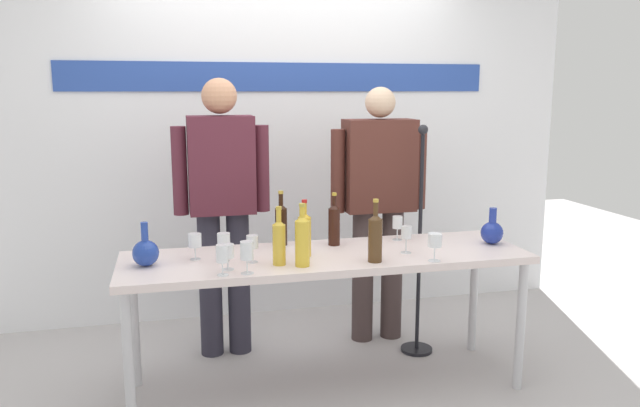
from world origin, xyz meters
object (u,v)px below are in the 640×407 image
decanter_blue_left (146,252)px  wine_bottle_1 (279,240)px  wine_glass_left_3 (228,252)px  wine_glass_right_0 (406,233)px  microphone_stand (419,279)px  wine_glass_left_4 (247,251)px  decanter_blue_right (492,232)px  presenter_left (222,201)px  display_table (327,265)px  presenter_right (379,197)px  wine_bottle_0 (302,239)px  wine_glass_right_2 (435,241)px  wine_glass_left_2 (222,254)px  wine_glass_left_0 (224,242)px  wine_glass_left_1 (195,241)px  wine_bottle_2 (375,236)px  wine_bottle_4 (281,223)px  wine_bottle_3 (305,233)px  wine_bottle_5 (334,223)px  wine_glass_left_5 (252,242)px  wine_glass_right_1 (397,223)px

decanter_blue_left → wine_bottle_1: (0.66, -0.14, 0.05)m
wine_glass_left_3 → wine_glass_right_0: 0.98m
microphone_stand → wine_glass_right_0: bearing=-121.7°
wine_glass_left_4 → decanter_blue_right: bearing=9.9°
presenter_left → wine_glass_left_4: size_ratio=10.71×
display_table → decanter_blue_left: size_ratio=9.69×
presenter_right → wine_bottle_0: (-0.68, -0.80, -0.05)m
wine_glass_right_0 → wine_glass_right_2: size_ratio=1.01×
decanter_blue_right → wine_glass_left_3: bearing=-173.8°
wine_glass_left_2 → microphone_stand: 1.45m
wine_glass_left_0 → wine_glass_left_1: wine_glass_left_0 is taller
display_table → wine_bottle_2: (0.21, -0.20, 0.20)m
presenter_left → presenter_right: bearing=0.0°
wine_bottle_1 → wine_glass_right_0: 0.71m
decanter_blue_left → wine_glass_left_2: (0.36, -0.25, 0.03)m
wine_bottle_1 → wine_glass_left_3: (-0.26, -0.03, -0.03)m
wine_glass_left_4 → wine_glass_left_1: bearing=126.2°
presenter_right → wine_glass_left_1: size_ratio=12.08×
wine_bottle_4 → wine_glass_left_4: (-0.26, -0.51, -0.02)m
wine_bottle_4 → wine_glass_left_3: bearing=-128.9°
display_table → wine_glass_left_2: wine_glass_left_2 is taller
presenter_right → wine_glass_right_2: size_ratio=11.32×
wine_bottle_3 → display_table: bearing=5.7°
decanter_blue_left → wine_glass_left_3: decanter_blue_left is taller
decanter_blue_right → presenter_left: size_ratio=0.12×
presenter_right → microphone_stand: (0.18, -0.27, -0.49)m
display_table → wine_bottle_0: wine_bottle_0 is taller
wine_bottle_5 → wine_glass_left_2: (-0.67, -0.44, -0.02)m
decanter_blue_left → wine_glass_right_0: bearing=-3.1°
wine_bottle_3 → wine_glass_left_5: wine_bottle_3 is taller
wine_bottle_4 → wine_glass_left_3: wine_bottle_4 is taller
presenter_right → wine_glass_right_0: 0.69m
decanter_blue_right → wine_glass_left_0: size_ratio=1.42×
wine_bottle_2 → wine_bottle_3: 0.38m
wine_bottle_3 → wine_bottle_4: 0.28m
display_table → wine_glass_right_1: (0.48, 0.21, 0.17)m
wine_glass_left_2 → wine_bottle_0: bearing=9.4°
presenter_right → wine_bottle_0: bearing=-130.3°
presenter_right → wine_glass_left_0: 1.22m
presenter_left → wine_glass_left_5: 0.69m
decanter_blue_left → wine_glass_right_1: (1.42, 0.21, 0.03)m
wine_bottle_3 → wine_glass_right_0: (0.55, -0.07, -0.02)m
decanter_blue_right → wine_glass_left_4: 1.46m
wine_bottle_4 → wine_glass_left_0: 0.44m
wine_bottle_5 → wine_glass_right_2: wine_bottle_5 is taller
wine_bottle_2 → wine_glass_left_5: 0.63m
presenter_right → wine_glass_right_0: (-0.08, -0.69, -0.08)m
display_table → wine_glass_left_0: wine_glass_left_0 is taller
wine_glass_left_2 → wine_glass_right_2: bearing=-0.4°
wine_glass_right_0 → wine_bottle_2: bearing=-150.6°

